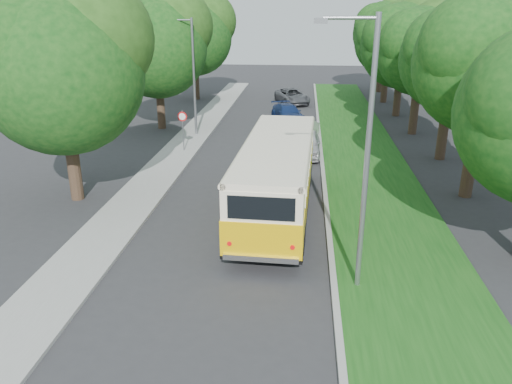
# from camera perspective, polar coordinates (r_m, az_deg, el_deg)

# --- Properties ---
(ground) EXTENTS (120.00, 120.00, 0.00)m
(ground) POSITION_cam_1_polar(r_m,az_deg,el_deg) (18.19, -2.98, -6.12)
(ground) COLOR #2D2D30
(ground) RESTS_ON ground
(curb) EXTENTS (0.20, 70.00, 0.15)m
(curb) POSITION_cam_1_polar(r_m,az_deg,el_deg) (22.59, 7.94, -0.64)
(curb) COLOR gray
(curb) RESTS_ON ground
(grass_verge) EXTENTS (4.50, 70.00, 0.13)m
(grass_verge) POSITION_cam_1_polar(r_m,az_deg,el_deg) (22.83, 13.83, -0.85)
(grass_verge) COLOR #154A13
(grass_verge) RESTS_ON ground
(sidewalk) EXTENTS (2.20, 70.00, 0.12)m
(sidewalk) POSITION_cam_1_polar(r_m,az_deg,el_deg) (23.72, -12.77, 0.03)
(sidewalk) COLOR gray
(sidewalk) RESTS_ON ground
(treeline) EXTENTS (24.27, 41.91, 9.46)m
(treeline) POSITION_cam_1_polar(r_m,az_deg,el_deg) (34.15, 6.86, 16.60)
(treeline) COLOR #332319
(treeline) RESTS_ON ground
(lamppost_near) EXTENTS (1.71, 0.16, 8.00)m
(lamppost_near) POSITION_cam_1_polar(r_m,az_deg,el_deg) (14.20, 12.28, 4.64)
(lamppost_near) COLOR gray
(lamppost_near) RESTS_ON ground
(lamppost_far) EXTENTS (1.71, 0.16, 7.50)m
(lamppost_far) POSITION_cam_1_polar(r_m,az_deg,el_deg) (33.12, -7.30, 13.31)
(lamppost_far) COLOR gray
(lamppost_far) RESTS_ON ground
(warning_sign) EXTENTS (0.56, 0.10, 2.50)m
(warning_sign) POSITION_cam_1_polar(r_m,az_deg,el_deg) (29.62, -8.38, 7.71)
(warning_sign) COLOR gray
(warning_sign) RESTS_ON ground
(vintage_bus) EXTENTS (3.14, 10.68, 3.14)m
(vintage_bus) POSITION_cam_1_polar(r_m,az_deg,el_deg) (20.31, 2.40, 1.59)
(vintage_bus) COLOR #F4BB07
(vintage_bus) RESTS_ON ground
(car_silver) EXTENTS (1.71, 4.11, 1.39)m
(car_silver) POSITION_cam_1_polar(r_m,az_deg,el_deg) (29.09, 5.74, 5.53)
(car_silver) COLOR silver
(car_silver) RESTS_ON ground
(car_white) EXTENTS (2.78, 4.41, 1.37)m
(car_white) POSITION_cam_1_polar(r_m,az_deg,el_deg) (31.77, 4.84, 6.81)
(car_white) COLOR silver
(car_white) RESTS_ON ground
(car_blue) EXTENTS (3.04, 4.61, 1.24)m
(car_blue) POSITION_cam_1_polar(r_m,az_deg,el_deg) (37.97, 3.66, 8.98)
(car_blue) COLOR navy
(car_blue) RESTS_ON ground
(car_grey) EXTENTS (3.61, 5.11, 1.29)m
(car_grey) POSITION_cam_1_polar(r_m,az_deg,el_deg) (45.32, 4.15, 10.87)
(car_grey) COLOR #515258
(car_grey) RESTS_ON ground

